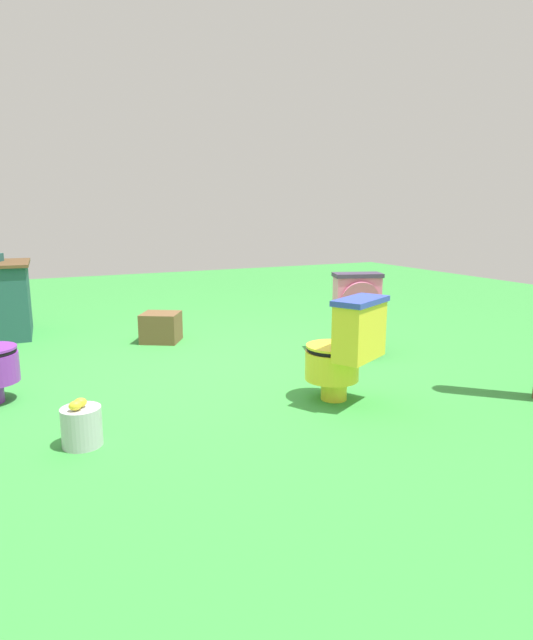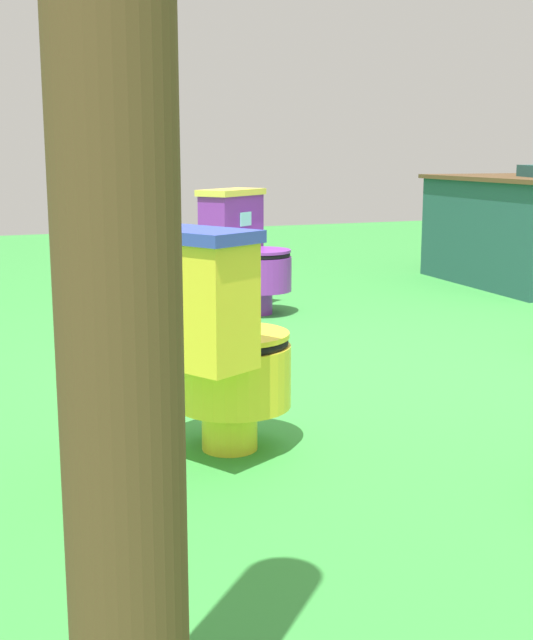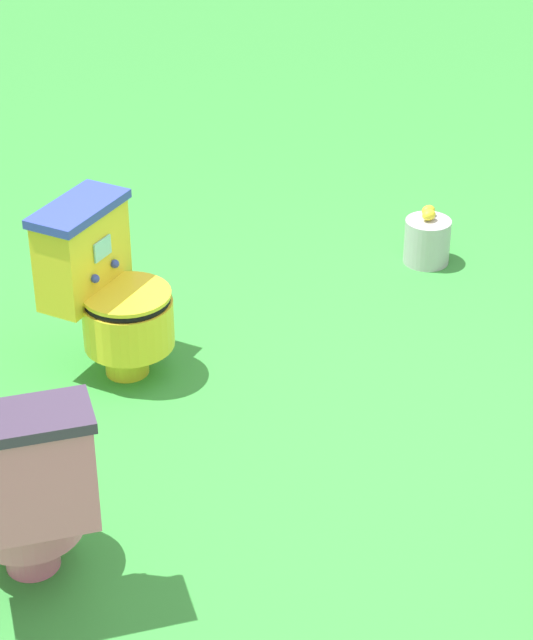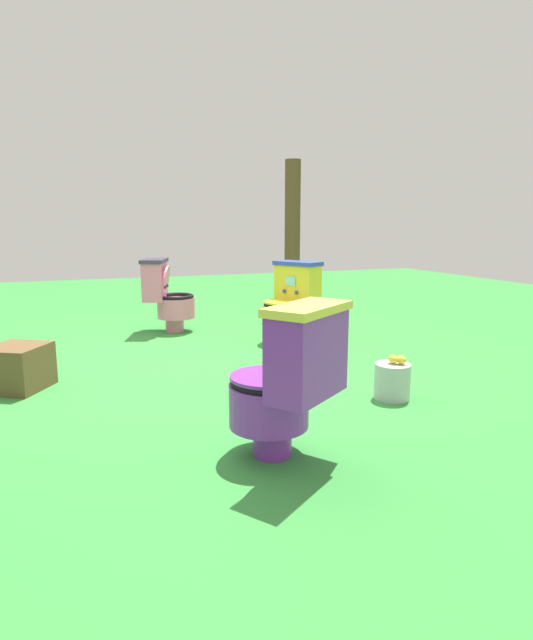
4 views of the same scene
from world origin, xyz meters
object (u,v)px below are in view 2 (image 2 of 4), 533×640
(wooden_post, at_px, (115,195))
(lemon_bucket, at_px, (110,321))
(vendor_table, at_px, (520,230))
(toilet_yellow, at_px, (214,341))
(toilet_purple, at_px, (247,251))

(wooden_post, distance_m, lemon_bucket, 3.15)
(vendor_table, distance_m, wooden_post, 5.38)
(toilet_yellow, xyz_separation_m, lemon_bucket, (-1.70, 0.04, -0.25))
(wooden_post, bearing_deg, vendor_table, 135.30)
(toilet_yellow, bearing_deg, wooden_post, -51.81)
(toilet_purple, distance_m, vendor_table, 2.23)
(toilet_yellow, distance_m, wooden_post, 1.51)
(toilet_yellow, bearing_deg, vendor_table, 100.72)
(vendor_table, relative_size, lemon_bucket, 5.47)
(vendor_table, relative_size, wooden_post, 0.85)
(toilet_yellow, distance_m, toilet_purple, 2.44)
(toilet_yellow, relative_size, lemon_bucket, 2.63)
(wooden_post, height_order, lemon_bucket, wooden_post)
(toilet_yellow, height_order, lemon_bucket, toilet_yellow)
(toilet_yellow, bearing_deg, toilet_purple, 128.73)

